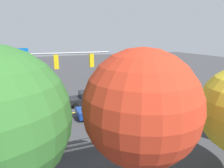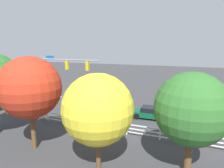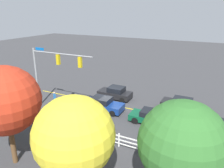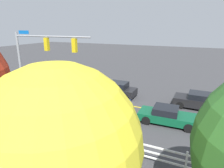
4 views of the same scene
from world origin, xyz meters
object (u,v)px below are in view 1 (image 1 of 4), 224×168
Objects in this scene: car_4 at (99,109)px; car_0 at (151,104)px; car_3 at (146,91)px; car_2 at (189,97)px; car_1 at (87,98)px; pedestrian at (39,122)px; tree_3 at (141,107)px.

car_0 is at bearing -5.15° from car_4.
car_2 is at bearing 132.69° from car_3.
car_0 is 4.48m from car_3.
car_1 is at bearing 144.05° from car_0.
car_0 is 10.91m from pedestrian.
car_0 is 1.00× the size of car_4.
car_2 is 0.68× the size of tree_3.
car_1 reaches higher than car_2.
pedestrian is 0.24× the size of tree_3.
car_4 is at bearing 27.32° from car_3.
pedestrian is (5.34, 1.42, 0.23)m from car_4.
tree_3 reaches higher than car_4.
car_3 is (3.39, -3.76, 0.02)m from car_2.
tree_3 reaches higher than car_0.
car_4 is at bearing 151.65° from pedestrian.
car_1 is 0.57× the size of tree_3.
car_0 is at bearing -125.14° from tree_3.
pedestrian reaches higher than car_0.
tree_3 is (1.12, 13.84, 4.03)m from car_1.
pedestrian is at bearing -175.95° from car_0.
car_2 is 16.21m from pedestrian.
tree_3 reaches higher than car_1.
pedestrian is at bearing 45.38° from car_1.
car_0 is 2.58× the size of pedestrian.
pedestrian is (16.15, 1.38, 0.26)m from car_2.
pedestrian reaches higher than car_2.
tree_3 is at bearing 70.73° from pedestrian.
car_1 is 2.38× the size of pedestrian.
car_2 is at bearing -1.94° from car_4.
car_0 is at bearing -176.86° from car_2.
car_1 is at bearing 161.68° from car_2.
car_4 is at bearing 174.91° from car_0.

